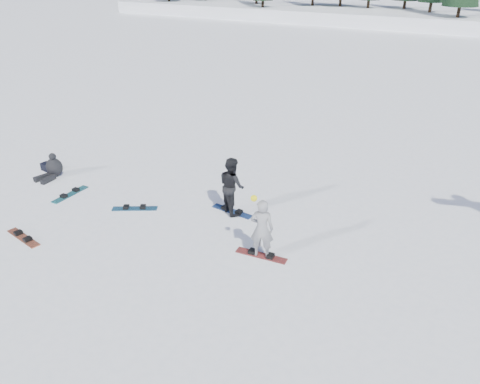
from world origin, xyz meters
name	(u,v)px	position (x,y,z in m)	size (l,w,h in m)	color
ground	(160,253)	(0.00, 0.00, 0.00)	(420.00, 420.00, 0.00)	white
alpine_backdrop	(455,21)	(-11.72, 189.17, -13.97)	(412.50, 227.00, 53.20)	white
snowboarder_woman	(262,229)	(2.60, 1.26, 0.91)	(0.75, 0.61, 1.94)	gray
snowboarder_man	(232,186)	(0.60, 3.09, 0.97)	(0.94, 0.73, 1.93)	black
seated_rider	(53,168)	(-6.77, 2.17, 0.36)	(0.72, 1.14, 0.94)	black
gear_bag	(47,167)	(-7.47, 2.43, 0.15)	(0.45, 0.30, 0.30)	black
snowboard_woman	(261,255)	(2.61, 1.27, 0.01)	(1.50, 0.28, 0.03)	maroon
snowboard_man	(232,211)	(0.60, 3.09, 0.01)	(1.50, 0.28, 0.03)	navy
snowboard_loose_b	(23,238)	(-4.09, -1.39, 0.01)	(1.50, 0.28, 0.03)	#9F4322
snowboard_loose_a	(70,194)	(-5.06, 1.35, 0.01)	(1.50, 0.28, 0.03)	#156C77
snowboard_loose_c	(135,209)	(-2.35, 1.66, 0.01)	(1.50, 0.28, 0.03)	#175680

